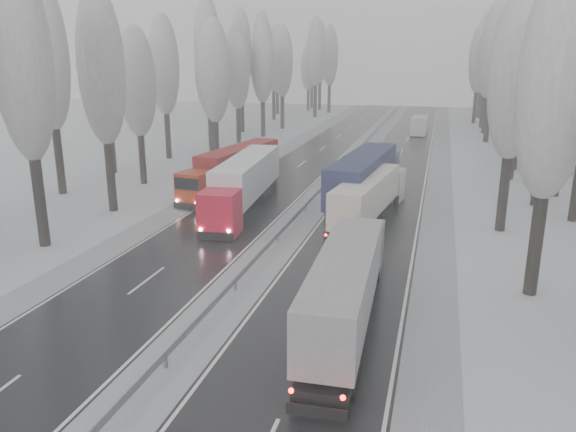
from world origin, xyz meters
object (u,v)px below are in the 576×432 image
at_px(truck_grey_tarp, 348,280).
at_px(truck_blue_box, 366,175).
at_px(truck_cream_box, 370,195).
at_px(box_truck_distant, 420,125).
at_px(truck_red_red, 234,166).
at_px(truck_red_white, 244,181).

height_order(truck_grey_tarp, truck_blue_box, truck_blue_box).
relative_size(truck_grey_tarp, truck_cream_box, 1.02).
bearing_deg(box_truck_distant, truck_grey_tarp, -89.34).
height_order(truck_grey_tarp, truck_red_red, truck_red_red).
distance_m(truck_grey_tarp, box_truck_distant, 67.88).
bearing_deg(truck_grey_tarp, truck_red_white, 120.61).
relative_size(truck_grey_tarp, truck_red_red, 0.96).
height_order(box_truck_distant, truck_red_white, truck_red_white).
bearing_deg(truck_cream_box, truck_grey_tarp, -79.25).
relative_size(truck_grey_tarp, box_truck_distant, 1.90).
height_order(truck_cream_box, truck_red_red, truck_red_red).
relative_size(box_truck_distant, truck_red_red, 0.51).
bearing_deg(truck_red_white, truck_grey_tarp, -62.49).
bearing_deg(truck_blue_box, truck_cream_box, -73.41).
height_order(truck_red_white, truck_red_red, truck_red_white).
relative_size(truck_grey_tarp, truck_red_white, 0.90).
distance_m(truck_blue_box, truck_red_red, 12.69).
bearing_deg(truck_red_red, truck_red_white, -55.24).
bearing_deg(truck_grey_tarp, truck_red_red, 119.11).
bearing_deg(truck_red_white, truck_blue_box, 19.74).
xyz_separation_m(truck_blue_box, box_truck_distant, (2.39, 46.23, -1.12)).
bearing_deg(truck_red_white, box_truck_distant, 72.10).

